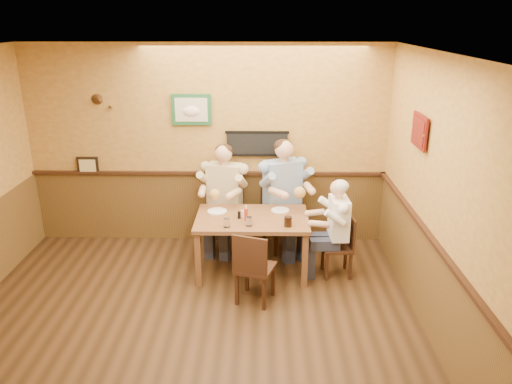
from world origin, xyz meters
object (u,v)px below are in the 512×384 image
(hot_sauce_bottle, at_px, (246,214))
(salt_shaker, at_px, (243,214))
(chair_back_right, at_px, (282,216))
(chair_near_side, at_px, (255,266))
(chair_back_left, at_px, (225,215))
(dining_table, at_px, (252,224))
(water_glass_mid, at_px, (249,221))
(cola_tumbler, at_px, (288,221))
(pepper_shaker, at_px, (239,215))
(water_glass_left, at_px, (227,223))
(chair_right_end, at_px, (337,246))
(diner_white_elder, at_px, (338,233))
(diner_tan_shirt, at_px, (225,202))
(diner_blue_polo, at_px, (282,201))

(hot_sauce_bottle, relative_size, salt_shaker, 1.84)
(chair_back_right, distance_m, chair_near_side, 1.42)
(chair_back_left, distance_m, hot_sauce_bottle, 0.97)
(dining_table, xyz_separation_m, water_glass_mid, (-0.03, -0.27, 0.15))
(chair_near_side, distance_m, cola_tumbler, 0.68)
(chair_near_side, height_order, pepper_shaker, chair_near_side)
(water_glass_left, xyz_separation_m, hot_sauce_bottle, (0.22, 0.20, 0.03))
(dining_table, distance_m, chair_near_side, 0.74)
(chair_back_right, distance_m, water_glass_mid, 1.08)
(chair_back_left, bearing_deg, chair_right_end, -16.20)
(diner_white_elder, relative_size, salt_shaker, 11.80)
(chair_back_left, xyz_separation_m, chair_back_right, (0.79, -0.06, 0.03))
(chair_near_side, bearing_deg, diner_white_elder, -129.75)
(chair_back_left, xyz_separation_m, diner_tan_shirt, (0.00, 0.00, 0.20))
(dining_table, height_order, diner_tan_shirt, diner_tan_shirt)
(diner_tan_shirt, height_order, pepper_shaker, diner_tan_shirt)
(cola_tumbler, height_order, pepper_shaker, cola_tumbler)
(chair_near_side, relative_size, pepper_shaker, 9.42)
(hot_sauce_bottle, xyz_separation_m, salt_shaker, (-0.05, 0.10, -0.04))
(chair_right_end, bearing_deg, diner_blue_polo, -141.22)
(chair_right_end, relative_size, hot_sauce_bottle, 4.49)
(water_glass_left, distance_m, hot_sauce_bottle, 0.30)
(chair_right_end, bearing_deg, diner_tan_shirt, -121.93)
(chair_near_side, distance_m, water_glass_mid, 0.57)
(chair_near_side, height_order, water_glass_left, chair_near_side)
(water_glass_left, xyz_separation_m, pepper_shaker, (0.14, 0.27, -0.01))
(diner_white_elder, xyz_separation_m, water_glass_left, (-1.36, -0.24, 0.24))
(chair_right_end, xyz_separation_m, diner_blue_polo, (-0.67, 0.74, 0.31))
(chair_back_right, relative_size, chair_near_side, 1.14)
(salt_shaker, bearing_deg, diner_white_elder, -2.70)
(dining_table, xyz_separation_m, diner_tan_shirt, (-0.39, 0.73, 0.02))
(diner_blue_polo, distance_m, diner_white_elder, 1.01)
(dining_table, distance_m, hot_sauce_bottle, 0.23)
(chair_back_right, distance_m, diner_white_elder, 1.00)
(diner_blue_polo, relative_size, cola_tumbler, 11.69)
(diner_white_elder, height_order, pepper_shaker, diner_white_elder)
(pepper_shaker, bearing_deg, dining_table, 17.13)
(chair_back_right, distance_m, diner_tan_shirt, 0.82)
(chair_near_side, height_order, cola_tumbler, chair_near_side)
(water_glass_left, bearing_deg, chair_back_right, 54.84)
(diner_tan_shirt, xyz_separation_m, water_glass_left, (0.10, -1.05, 0.13))
(chair_back_left, relative_size, cola_tumbler, 7.76)
(diner_blue_polo, bearing_deg, water_glass_mid, -139.33)
(diner_tan_shirt, bearing_deg, water_glass_left, -72.06)
(chair_back_left, distance_m, diner_tan_shirt, 0.20)
(cola_tumbler, bearing_deg, salt_shaker, 154.87)
(chair_back_left, xyz_separation_m, chair_near_side, (0.44, -1.43, -0.03))
(dining_table, bearing_deg, cola_tumbler, -32.55)
(dining_table, relative_size, cola_tumbler, 11.52)
(chair_back_left, distance_m, water_glass_mid, 1.12)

